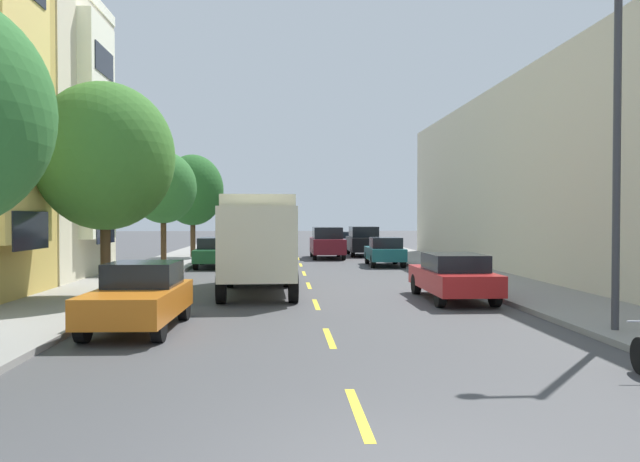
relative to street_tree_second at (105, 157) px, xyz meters
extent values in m
plane|color=#424244|center=(6.40, 16.58, -4.39)|extent=(160.00, 160.00, 0.00)
cube|color=gray|center=(-0.70, 14.58, -4.32)|extent=(3.20, 120.00, 0.14)
cube|color=gray|center=(13.50, 14.58, -4.32)|extent=(3.20, 120.00, 0.14)
cube|color=yellow|center=(6.40, -11.42, -4.39)|extent=(0.14, 2.20, 0.01)
cube|color=yellow|center=(6.40, -6.42, -4.39)|extent=(0.14, 2.20, 0.01)
cube|color=yellow|center=(6.40, -1.42, -4.39)|extent=(0.14, 2.20, 0.01)
cube|color=yellow|center=(6.40, 3.58, -4.39)|extent=(0.14, 2.20, 0.01)
cube|color=yellow|center=(6.40, 8.58, -4.39)|extent=(0.14, 2.20, 0.01)
cube|color=yellow|center=(6.40, 13.58, -4.39)|extent=(0.14, 2.20, 0.01)
cube|color=yellow|center=(6.40, 18.58, -4.39)|extent=(0.14, 2.20, 0.01)
cube|color=yellow|center=(6.40, 23.58, -4.39)|extent=(0.14, 2.20, 0.01)
cube|color=yellow|center=(6.40, 28.58, -4.39)|extent=(0.14, 2.20, 0.01)
cube|color=yellow|center=(6.40, 33.58, -4.39)|extent=(0.14, 2.20, 0.01)
cube|color=#F9D572|center=(-2.02, -1.22, 2.08)|extent=(0.55, 3.27, 9.36)
cube|color=#1E232D|center=(-1.73, -1.22, -2.24)|extent=(0.04, 2.48, 1.10)
cube|color=#1E232D|center=(-1.73, -1.22, 1.36)|extent=(0.04, 2.48, 1.10)
cube|color=white|center=(-2.02, 6.24, 1.70)|extent=(0.55, 3.27, 8.81)
cube|color=#1E232D|center=(-1.73, 6.24, -2.36)|extent=(0.04, 2.48, 1.10)
cube|color=#1E232D|center=(-1.73, 6.24, 1.03)|extent=(0.04, 2.48, 1.10)
cube|color=#1E232D|center=(-1.73, 6.24, 4.41)|extent=(0.04, 2.48, 1.10)
cube|color=beige|center=(20.10, 6.58, -0.12)|extent=(10.00, 36.00, 8.54)
cylinder|color=#47331E|center=(0.00, 0.00, -2.97)|extent=(0.30, 0.30, 2.57)
ellipsoid|color=#387028|center=(0.00, 0.00, 0.01)|extent=(4.22, 4.22, 4.51)
cylinder|color=#47331E|center=(0.00, 9.31, -2.99)|extent=(0.26, 0.26, 2.54)
ellipsoid|color=#2D6B2D|center=(0.00, 9.31, -0.49)|extent=(3.01, 3.01, 3.28)
cylinder|color=#47331E|center=(0.00, 18.63, -3.03)|extent=(0.31, 0.31, 2.45)
ellipsoid|color=#235B23|center=(0.00, 18.63, -0.20)|extent=(3.72, 3.72, 4.29)
cylinder|color=#38383D|center=(12.50, -6.60, -0.57)|extent=(0.16, 0.16, 7.37)
cube|color=beige|center=(4.57, 2.83, -2.43)|extent=(2.56, 5.41, 2.61)
cube|color=beige|center=(4.68, -0.99, -2.63)|extent=(2.36, 1.97, 2.20)
cube|color=black|center=(4.71, -1.89, -2.15)|extent=(2.02, 0.14, 0.97)
cube|color=black|center=(4.49, 5.42, -3.96)|extent=(2.40, 0.23, 0.24)
cylinder|color=black|center=(3.62, -1.07, -3.91)|extent=(0.31, 0.97, 0.96)
cylinder|color=black|center=(5.74, -1.01, -3.91)|extent=(0.31, 0.97, 0.96)
cylinder|color=black|center=(3.47, 4.27, -3.91)|extent=(0.31, 0.97, 0.96)
cylinder|color=black|center=(5.59, 4.34, -3.91)|extent=(0.31, 0.97, 0.96)
cylinder|color=black|center=(3.50, 3.17, -3.91)|extent=(0.31, 0.97, 0.96)
cylinder|color=black|center=(5.62, 3.24, -3.91)|extent=(0.31, 0.97, 0.96)
cube|color=#AD1E1E|center=(10.63, -0.70, -3.76)|extent=(1.81, 4.51, 0.60)
cube|color=black|center=(10.63, -0.93, -3.21)|extent=(1.59, 2.17, 0.50)
cylinder|color=black|center=(11.41, 0.83, -4.06)|extent=(0.22, 0.66, 0.66)
cylinder|color=black|center=(9.83, 0.83, -4.06)|extent=(0.22, 0.66, 0.66)
cylinder|color=black|center=(11.42, -2.23, -4.06)|extent=(0.22, 0.66, 0.66)
cylinder|color=black|center=(9.84, -2.23, -4.06)|extent=(0.22, 0.66, 0.66)
cube|color=orange|center=(2.20, -5.29, -3.75)|extent=(1.85, 4.05, 0.62)
cube|color=black|center=(2.21, -4.81, -3.17)|extent=(1.58, 1.72, 0.55)
cylinder|color=black|center=(1.40, -6.62, -4.06)|extent=(0.24, 0.67, 0.66)
cylinder|color=black|center=(2.92, -6.67, -4.06)|extent=(0.24, 0.67, 0.66)
cylinder|color=black|center=(1.48, -3.91, -4.06)|extent=(0.24, 0.67, 0.66)
cylinder|color=black|center=(3.00, -3.95, -4.06)|extent=(0.24, 0.67, 0.66)
cube|color=#195B60|center=(10.76, 12.75, -3.75)|extent=(1.86, 4.05, 0.62)
cube|color=black|center=(10.75, 12.27, -3.17)|extent=(1.58, 1.73, 0.55)
cylinder|color=black|center=(11.57, 14.08, -4.06)|extent=(0.24, 0.67, 0.66)
cylinder|color=black|center=(10.05, 14.13, -4.06)|extent=(0.24, 0.67, 0.66)
cylinder|color=black|center=(11.48, 11.36, -4.06)|extent=(0.24, 0.67, 0.66)
cylinder|color=black|center=(9.96, 11.41, -4.06)|extent=(0.24, 0.67, 0.66)
cube|color=#B2B5BA|center=(2.03, 41.03, -3.75)|extent=(1.76, 4.01, 0.62)
cube|color=black|center=(2.03, 41.51, -3.17)|extent=(1.54, 1.69, 0.55)
cylinder|color=black|center=(1.26, 39.67, -4.06)|extent=(0.22, 0.66, 0.66)
cylinder|color=black|center=(2.78, 39.67, -4.06)|extent=(0.22, 0.66, 0.66)
cylinder|color=black|center=(1.27, 42.39, -4.06)|extent=(0.22, 0.66, 0.66)
cylinder|color=black|center=(2.79, 42.39, -4.06)|extent=(0.22, 0.66, 0.66)
cube|color=#194C28|center=(1.99, 12.46, -3.75)|extent=(1.96, 4.75, 0.62)
cube|color=black|center=(1.98, 12.84, -3.17)|extent=(1.68, 2.87, 0.55)
cylinder|color=black|center=(1.23, 10.84, -4.06)|extent=(0.24, 0.67, 0.66)
cylinder|color=black|center=(2.83, 10.89, -4.06)|extent=(0.24, 0.67, 0.66)
cylinder|color=black|center=(1.14, 14.04, -4.06)|extent=(0.24, 0.67, 0.66)
cylinder|color=black|center=(2.74, 14.09, -4.06)|extent=(0.24, 0.67, 0.66)
cube|color=black|center=(10.79, 21.35, -3.61)|extent=(2.04, 4.84, 0.90)
cube|color=black|center=(10.79, 21.35, -2.81)|extent=(1.77, 2.82, 0.70)
cylinder|color=black|center=(11.69, 22.96, -4.06)|extent=(0.23, 0.66, 0.66)
cylinder|color=black|center=(9.96, 23.00, -4.06)|extent=(0.23, 0.66, 0.66)
cylinder|color=black|center=(11.62, 19.70, -4.06)|extent=(0.23, 0.66, 0.66)
cylinder|color=black|center=(9.89, 19.73, -4.06)|extent=(0.23, 0.66, 0.66)
cube|color=navy|center=(2.14, 23.16, -3.61)|extent=(2.00, 4.82, 0.90)
cube|color=black|center=(2.14, 23.16, -2.81)|extent=(1.75, 2.80, 0.70)
cylinder|color=black|center=(1.25, 21.54, -4.06)|extent=(0.23, 0.66, 0.66)
cylinder|color=black|center=(2.98, 21.52, -4.06)|extent=(0.23, 0.66, 0.66)
cylinder|color=black|center=(1.29, 24.80, -4.06)|extent=(0.23, 0.66, 0.66)
cylinder|color=black|center=(3.02, 24.79, -4.06)|extent=(0.23, 0.66, 0.66)
cube|color=#7A9EC6|center=(10.70, 28.62, -3.76)|extent=(1.92, 4.55, 0.60)
cube|color=black|center=(10.71, 28.39, -3.21)|extent=(1.64, 2.20, 0.50)
cylinder|color=black|center=(11.45, 30.17, -4.06)|extent=(0.24, 0.67, 0.66)
cylinder|color=black|center=(9.87, 30.13, -4.06)|extent=(0.24, 0.67, 0.66)
cylinder|color=black|center=(11.53, 27.11, -4.06)|extent=(0.24, 0.67, 0.66)
cylinder|color=black|center=(9.95, 27.07, -4.06)|extent=(0.24, 0.67, 0.66)
cube|color=#333338|center=(1.93, 30.36, -3.76)|extent=(1.89, 4.54, 0.60)
cube|color=black|center=(1.93, 30.59, -3.21)|extent=(1.63, 2.19, 0.50)
cylinder|color=black|center=(1.11, 28.85, -4.06)|extent=(0.23, 0.66, 0.66)
cylinder|color=black|center=(2.69, 28.82, -4.06)|extent=(0.23, 0.66, 0.66)
cylinder|color=black|center=(1.17, 31.91, -4.06)|extent=(0.23, 0.66, 0.66)
cylinder|color=black|center=(2.75, 31.88, -4.06)|extent=(0.23, 0.66, 0.66)
cube|color=maroon|center=(8.20, 18.92, -3.61)|extent=(1.95, 4.80, 0.90)
cube|color=black|center=(8.20, 18.92, -2.81)|extent=(1.72, 2.78, 0.70)
cylinder|color=black|center=(9.07, 20.55, -4.06)|extent=(0.22, 0.66, 0.66)
cylinder|color=black|center=(7.34, 20.55, -4.06)|extent=(0.22, 0.66, 0.66)
cylinder|color=black|center=(9.07, 17.29, -4.06)|extent=(0.22, 0.66, 0.66)
cylinder|color=black|center=(7.34, 17.29, -4.06)|extent=(0.22, 0.66, 0.66)
camera|label=1|loc=(5.42, -19.33, -1.86)|focal=34.76mm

